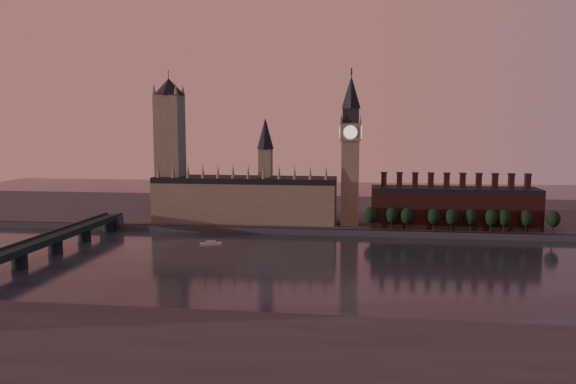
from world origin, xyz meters
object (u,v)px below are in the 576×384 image
object	(u,v)px
big_ben	(350,149)
westminster_bridge	(35,248)
river_boat	(211,244)
victoria_tower	(170,144)

from	to	relation	value
big_ben	westminster_bridge	distance (m)	205.83
river_boat	big_ben	bearing A→B (deg)	17.72
river_boat	westminster_bridge	bearing A→B (deg)	-166.11
victoria_tower	westminster_bridge	world-z (taller)	victoria_tower
victoria_tower	river_boat	distance (m)	99.53
big_ben	westminster_bridge	world-z (taller)	big_ben
big_ben	westminster_bridge	size ratio (longest dim) A/B	0.54
victoria_tower	river_boat	bearing A→B (deg)	-54.20
big_ben	westminster_bridge	xyz separation A→B (m)	(-165.00, -112.70, -49.39)
westminster_bridge	river_boat	size ratio (longest dim) A/B	14.80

